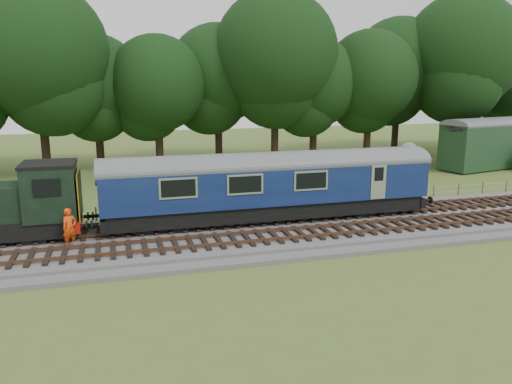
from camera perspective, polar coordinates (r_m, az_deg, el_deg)
name	(u,v)px	position (r m, az deg, el deg)	size (l,w,h in m)	color
ground	(290,232)	(26.80, 3.94, -4.61)	(120.00, 120.00, 0.00)	#596A27
ballast	(290,229)	(26.75, 3.95, -4.25)	(70.00, 7.00, 0.35)	#4C4C4F
track_north	(282,218)	(27.95, 2.98, -2.99)	(67.20, 2.40, 0.21)	black
track_south	(301,233)	(25.25, 5.19, -4.73)	(67.20, 2.40, 0.21)	black
fence	(266,212)	(30.90, 1.10, -2.26)	(64.00, 0.12, 1.00)	#6B6054
tree_line	(211,167)	(47.55, -5.11, 2.90)	(70.00, 8.00, 18.00)	black
dmu_railcar	(271,180)	(27.24, 1.68, 1.35)	(18.05, 2.86, 3.88)	black
worker	(70,228)	(24.62, -20.52, -3.85)	(0.68, 0.44, 1.85)	#F7480D
shed	(472,151)	(52.18, 23.49, 4.29)	(4.03, 4.03, 2.70)	#1A3A23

